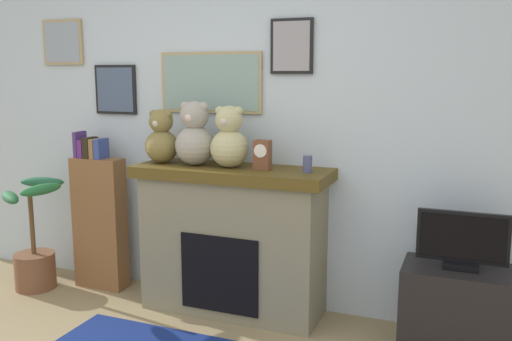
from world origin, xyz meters
TOP-DOWN VIEW (x-y plane):
  - back_wall at (-0.00, 2.00)m, footprint 5.20×0.15m
  - fireplace at (0.13, 1.71)m, footprint 1.37×0.51m
  - bookshelf at (-1.03, 1.74)m, footprint 0.41×0.16m
  - potted_plant at (-1.49, 1.52)m, footprint 0.47×0.57m
  - tv_stand at (1.63, 1.64)m, footprint 0.65×0.40m
  - television at (1.63, 1.64)m, footprint 0.52×0.14m
  - candle_jar at (0.67, 1.70)m, footprint 0.06×0.06m
  - mantel_clock at (0.35, 1.70)m, footprint 0.11×0.08m
  - teddy_bear_grey at (-0.42, 1.70)m, footprint 0.24×0.24m
  - teddy_bear_cream at (-0.15, 1.70)m, footprint 0.28×0.28m
  - teddy_bear_tan at (0.11, 1.70)m, footprint 0.26×0.26m

SIDE VIEW (x-z plane):
  - tv_stand at x=1.63m, z-range 0.00..0.54m
  - potted_plant at x=-1.49m, z-range -0.12..0.73m
  - fireplace at x=0.13m, z-range 0.01..1.04m
  - bookshelf at x=-1.03m, z-range -0.06..1.17m
  - television at x=1.63m, z-range 0.53..0.87m
  - candle_jar at x=0.67m, z-range 1.04..1.15m
  - mantel_clock at x=0.35m, z-range 1.04..1.24m
  - teddy_bear_grey at x=-0.42m, z-range 1.02..1.40m
  - teddy_bear_tan at x=0.11m, z-range 1.02..1.44m
  - teddy_bear_cream at x=-0.15m, z-range 1.02..1.46m
  - back_wall at x=0.00m, z-range 0.00..2.60m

